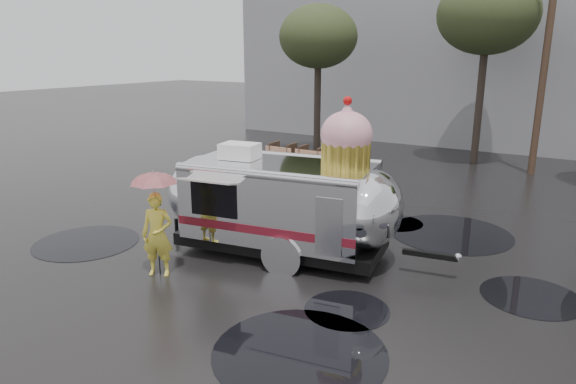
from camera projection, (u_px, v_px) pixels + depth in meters
The scene contains 10 objects.
ground at pixel (312, 288), 10.90m from camera, with size 120.00×120.00×0.00m, color black.
puddles at pixel (340, 266), 12.03m from camera, with size 12.73×10.35×0.01m.
grey_building at pixel (450, 23), 30.89m from camera, with size 22.00×12.00×13.00m, color slate.
utility_pole at pixel (546, 58), 19.89m from camera, with size 1.60×0.28×9.00m.
tree_left at pixel (318, 37), 23.66m from camera, with size 3.64×3.64×6.95m.
tree_mid at pixel (488, 15), 21.52m from camera, with size 4.20×4.20×8.03m.
barricade_row at pixel (312, 157), 21.75m from camera, with size 4.30×0.80×1.00m.
airstream_trailer at pixel (284, 199), 12.43m from camera, with size 7.34×3.54×3.99m.
person_left at pixel (158, 235), 11.33m from camera, with size 0.68×0.45×1.90m, color yellow.
umbrella_pink at pixel (154, 190), 11.06m from camera, with size 1.25×1.25×2.40m.
Camera 1 is at (4.83, -8.74, 4.86)m, focal length 32.00 mm.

